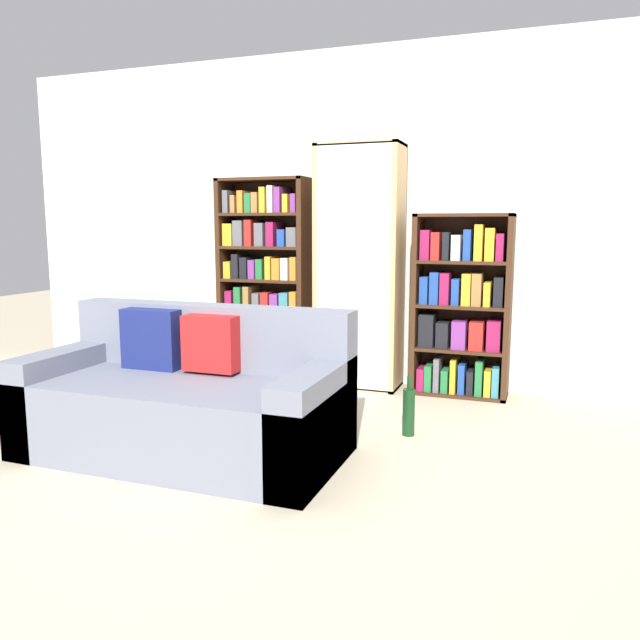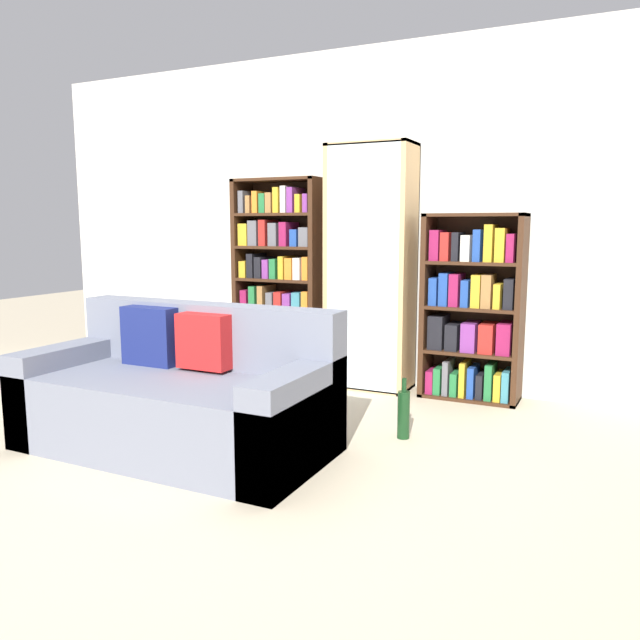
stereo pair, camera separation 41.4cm
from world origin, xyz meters
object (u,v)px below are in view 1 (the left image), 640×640
(couch, at_px, (187,402))
(bookshelf_right, at_px, (461,309))
(wine_bottle, at_px, (409,411))
(bookshelf_left, at_px, (266,282))
(display_cabinet, at_px, (360,267))

(couch, distance_m, bookshelf_right, 2.26)
(wine_bottle, bearing_deg, bookshelf_left, 143.47)
(bookshelf_right, distance_m, wine_bottle, 1.21)
(wine_bottle, bearing_deg, couch, -147.72)
(bookshelf_left, xyz_separation_m, bookshelf_right, (1.63, -0.00, -0.16))
(display_cabinet, distance_m, wine_bottle, 1.49)
(couch, relative_size, wine_bottle, 4.77)
(bookshelf_left, xyz_separation_m, display_cabinet, (0.83, -0.02, 0.15))
(couch, bearing_deg, bookshelf_left, 100.43)
(bookshelf_left, relative_size, display_cabinet, 0.88)
(bookshelf_left, distance_m, bookshelf_right, 1.64)
(display_cabinet, xyz_separation_m, bookshelf_right, (0.80, 0.02, -0.30))
(display_cabinet, height_order, wine_bottle, display_cabinet)
(bookshelf_right, bearing_deg, bookshelf_left, 179.99)
(couch, relative_size, display_cabinet, 0.94)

